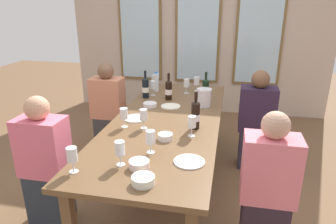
# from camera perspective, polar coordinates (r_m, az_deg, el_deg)

# --- Properties ---
(ground_plane) EXTENTS (12.00, 12.00, 0.00)m
(ground_plane) POSITION_cam_1_polar(r_m,az_deg,el_deg) (3.22, -0.14, -13.56)
(ground_plane) COLOR brown
(back_wall_with_windows) EXTENTS (4.18, 0.10, 2.90)m
(back_wall_with_windows) POSITION_cam_1_polar(r_m,az_deg,el_deg) (5.07, 5.63, 16.12)
(back_wall_with_windows) COLOR #C2AC99
(back_wall_with_windows) RESTS_ON ground
(dining_table) EXTENTS (0.98, 2.56, 0.74)m
(dining_table) POSITION_cam_1_polar(r_m,az_deg,el_deg) (2.90, -0.15, -2.38)
(dining_table) COLOR brown
(dining_table) RESTS_ON ground
(white_plate_0) EXTENTS (0.20, 0.20, 0.01)m
(white_plate_0) POSITION_cam_1_polar(r_m,az_deg,el_deg) (3.20, 0.51, 1.08)
(white_plate_0) COLOR white
(white_plate_0) RESTS_ON dining_table
(white_plate_1) EXTENTS (0.22, 0.22, 0.01)m
(white_plate_1) POSITION_cam_1_polar(r_m,az_deg,el_deg) (2.12, 3.98, -9.21)
(white_plate_1) COLOR white
(white_plate_1) RESTS_ON dining_table
(white_plate_2) EXTENTS (0.22, 0.22, 0.01)m
(white_plate_2) POSITION_cam_1_polar(r_m,az_deg,el_deg) (2.88, -6.08, -1.18)
(white_plate_2) COLOR white
(white_plate_2) RESTS_ON dining_table
(metal_pitcher) EXTENTS (0.16, 0.16, 0.19)m
(metal_pitcher) POSITION_cam_1_polar(r_m,az_deg,el_deg) (3.21, 6.76, 2.70)
(metal_pitcher) COLOR silver
(metal_pitcher) RESTS_ON dining_table
(wine_bottle_0) EXTENTS (0.08, 0.08, 0.31)m
(wine_bottle_0) POSITION_cam_1_polar(r_m,az_deg,el_deg) (3.47, 7.02, 4.35)
(wine_bottle_0) COLOR black
(wine_bottle_0) RESTS_ON dining_table
(wine_bottle_1) EXTENTS (0.08, 0.08, 0.33)m
(wine_bottle_1) POSITION_cam_1_polar(r_m,az_deg,el_deg) (2.62, 5.14, -0.50)
(wine_bottle_1) COLOR black
(wine_bottle_1) RESTS_ON dining_table
(wine_bottle_2) EXTENTS (0.08, 0.08, 0.31)m
(wine_bottle_2) POSITION_cam_1_polar(r_m,az_deg,el_deg) (3.48, -4.22, 4.57)
(wine_bottle_2) COLOR black
(wine_bottle_2) RESTS_ON dining_table
(wine_bottle_3) EXTENTS (0.08, 0.08, 0.30)m
(wine_bottle_3) POSITION_cam_1_polar(r_m,az_deg,el_deg) (3.41, 0.11, 4.18)
(wine_bottle_3) COLOR black
(wine_bottle_3) RESTS_ON dining_table
(tasting_bowl_0) EXTENTS (0.14, 0.14, 0.05)m
(tasting_bowl_0) POSITION_cam_1_polar(r_m,az_deg,el_deg) (1.89, -4.65, -12.54)
(tasting_bowl_0) COLOR white
(tasting_bowl_0) RESTS_ON dining_table
(tasting_bowl_1) EXTENTS (0.14, 0.14, 0.04)m
(tasting_bowl_1) POSITION_cam_1_polar(r_m,az_deg,el_deg) (3.20, -3.41, 1.37)
(tasting_bowl_1) COLOR white
(tasting_bowl_1) RESTS_ON dining_table
(tasting_bowl_2) EXTENTS (0.14, 0.14, 0.05)m
(tasting_bowl_2) POSITION_cam_1_polar(r_m,az_deg,el_deg) (2.05, -5.40, -9.70)
(tasting_bowl_2) COLOR white
(tasting_bowl_2) RESTS_ON dining_table
(tasting_bowl_3) EXTENTS (0.12, 0.12, 0.05)m
(tasting_bowl_3) POSITION_cam_1_polar(r_m,az_deg,el_deg) (2.44, -0.50, -4.63)
(tasting_bowl_3) COLOR white
(tasting_bowl_3) RESTS_ON dining_table
(water_bottle) EXTENTS (0.06, 0.06, 0.24)m
(water_bottle) POSITION_cam_1_polar(r_m,az_deg,el_deg) (3.73, -2.22, 5.57)
(water_bottle) COLOR white
(water_bottle) RESTS_ON dining_table
(wine_glass_0) EXTENTS (0.07, 0.07, 0.17)m
(wine_glass_0) POSITION_cam_1_polar(r_m,az_deg,el_deg) (3.56, -2.86, 4.99)
(wine_glass_0) COLOR white
(wine_glass_0) RESTS_ON dining_table
(wine_glass_1) EXTENTS (0.07, 0.07, 0.17)m
(wine_glass_1) POSITION_cam_1_polar(r_m,az_deg,el_deg) (2.47, 4.48, -1.92)
(wine_glass_1) COLOR white
(wine_glass_1) RESTS_ON dining_table
(wine_glass_2) EXTENTS (0.07, 0.07, 0.17)m
(wine_glass_2) POSITION_cam_1_polar(r_m,az_deg,el_deg) (2.20, -3.30, -4.76)
(wine_glass_2) COLOR white
(wine_glass_2) RESTS_ON dining_table
(wine_glass_3) EXTENTS (0.07, 0.07, 0.17)m
(wine_glass_3) POSITION_cam_1_polar(r_m,az_deg,el_deg) (2.05, -17.48, -7.77)
(wine_glass_3) COLOR white
(wine_glass_3) RESTS_ON dining_table
(wine_glass_4) EXTENTS (0.07, 0.07, 0.17)m
(wine_glass_4) POSITION_cam_1_polar(r_m,az_deg,el_deg) (3.83, -2.59, 6.05)
(wine_glass_4) COLOR white
(wine_glass_4) RESTS_ON dining_table
(wine_glass_5) EXTENTS (0.07, 0.07, 0.17)m
(wine_glass_5) POSITION_cam_1_polar(r_m,az_deg,el_deg) (2.06, -8.97, -6.88)
(wine_glass_5) COLOR white
(wine_glass_5) RESTS_ON dining_table
(wine_glass_6) EXTENTS (0.07, 0.07, 0.17)m
(wine_glass_6) POSITION_cam_1_polar(r_m,az_deg,el_deg) (2.67, -8.24, -0.45)
(wine_glass_6) COLOR white
(wine_glass_6) RESTS_ON dining_table
(wine_glass_7) EXTENTS (0.07, 0.07, 0.17)m
(wine_glass_7) POSITION_cam_1_polar(r_m,az_deg,el_deg) (3.66, 3.47, 5.37)
(wine_glass_7) COLOR white
(wine_glass_7) RESTS_ON dining_table
(wine_glass_8) EXTENTS (0.07, 0.07, 0.17)m
(wine_glass_8) POSITION_cam_1_polar(r_m,az_deg,el_deg) (3.77, 5.37, 5.75)
(wine_glass_8) COLOR white
(wine_glass_8) RESTS_ON dining_table
(wine_glass_9) EXTENTS (0.07, 0.07, 0.17)m
(wine_glass_9) POSITION_cam_1_polar(r_m,az_deg,el_deg) (2.62, -4.59, -0.67)
(wine_glass_9) COLOR white
(wine_glass_9) RESTS_ON dining_table
(seated_person_0) EXTENTS (0.38, 0.24, 1.11)m
(seated_person_0) POSITION_cam_1_polar(r_m,az_deg,el_deg) (2.71, -21.88, -9.13)
(seated_person_0) COLOR #2B333C
(seated_person_0) RESTS_ON ground
(seated_person_1) EXTENTS (0.38, 0.24, 1.11)m
(seated_person_1) POSITION_cam_1_polar(r_m,az_deg,el_deg) (2.34, 18.06, -13.53)
(seated_person_1) COLOR #2F222E
(seated_person_1) RESTS_ON ground
(seated_person_2) EXTENTS (0.38, 0.24, 1.11)m
(seated_person_2) POSITION_cam_1_polar(r_m,az_deg,el_deg) (3.79, -11.06, 0.24)
(seated_person_2) COLOR #3A3938
(seated_person_2) RESTS_ON ground
(seated_person_3) EXTENTS (0.38, 0.24, 1.11)m
(seated_person_3) POSITION_cam_1_polar(r_m,az_deg,el_deg) (3.48, 16.10, -1.98)
(seated_person_3) COLOR #2C293A
(seated_person_3) RESTS_ON ground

